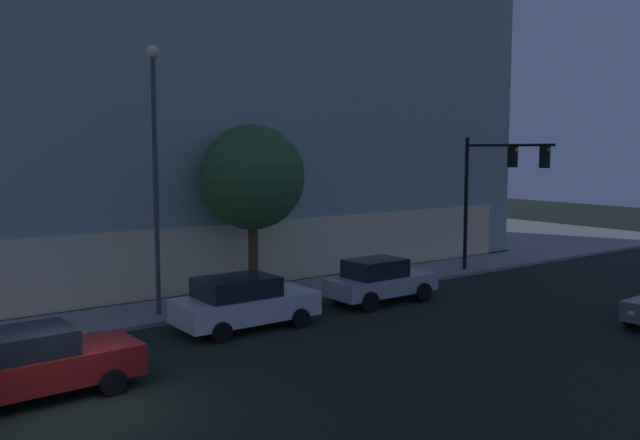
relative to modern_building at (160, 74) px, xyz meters
The scene contains 8 objects.
ground_plane 23.98m from the modern_building, 117.80° to the right, with size 120.00×120.00×0.00m, color black.
modern_building is the anchor object (origin of this frame).
traffic_light_far_corner 18.11m from the modern_building, 56.95° to the right, with size 0.52×4.50×6.10m.
street_lamp_sidewalk 14.39m from the modern_building, 113.77° to the right, with size 0.44×0.44×8.93m.
sidewalk_tree 12.88m from the modern_building, 96.61° to the right, with size 3.99×3.99×6.49m.
car_red 22.70m from the modern_building, 121.13° to the right, with size 4.70×2.17×1.63m.
car_white 18.19m from the modern_building, 104.11° to the right, with size 4.57×2.25×1.68m.
car_silver 17.74m from the modern_building, 82.47° to the right, with size 4.30×1.99×1.67m.
Camera 1 is at (-4.04, -14.41, 5.70)m, focal length 37.70 mm.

